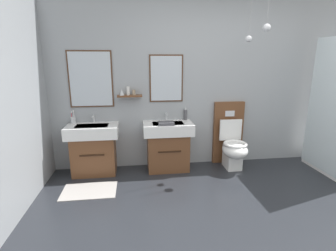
% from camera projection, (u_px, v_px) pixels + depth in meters
% --- Properties ---
extents(ground_plane, '(6.40, 5.14, 0.10)m').
position_uv_depth(ground_plane, '(267.00, 239.00, 2.50)').
color(ground_plane, '#23262B').
rests_on(ground_plane, ground).
extents(wall_back, '(5.20, 0.64, 2.64)m').
position_uv_depth(wall_back, '(213.00, 81.00, 3.98)').
color(wall_back, '#999EA3').
rests_on(wall_back, ground).
extents(bath_mat, '(0.68, 0.44, 0.01)m').
position_uv_depth(bath_mat, '(89.00, 191.00, 3.29)').
color(bath_mat, '#9E9993').
rests_on(bath_mat, ground).
extents(vanity_sink_left, '(0.73, 0.45, 0.73)m').
position_uv_depth(vanity_sink_left, '(94.00, 148.00, 3.75)').
color(vanity_sink_left, brown).
rests_on(vanity_sink_left, ground).
extents(tap_on_left_sink, '(0.03, 0.13, 0.11)m').
position_uv_depth(tap_on_left_sink, '(93.00, 118.00, 3.80)').
color(tap_on_left_sink, silver).
rests_on(tap_on_left_sink, vanity_sink_left).
extents(vanity_sink_right, '(0.73, 0.45, 0.73)m').
position_uv_depth(vanity_sink_right, '(168.00, 144.00, 3.89)').
color(vanity_sink_right, brown).
rests_on(vanity_sink_right, ground).
extents(tap_on_right_sink, '(0.03, 0.13, 0.11)m').
position_uv_depth(tap_on_right_sink, '(166.00, 116.00, 3.93)').
color(tap_on_right_sink, silver).
rests_on(tap_on_right_sink, vanity_sink_right).
extents(toilet, '(0.48, 0.62, 1.00)m').
position_uv_depth(toilet, '(231.00, 143.00, 4.00)').
color(toilet, brown).
rests_on(toilet, ground).
extents(toothbrush_cup, '(0.07, 0.07, 0.20)m').
position_uv_depth(toothbrush_cup, '(73.00, 120.00, 3.75)').
color(toothbrush_cup, silver).
rests_on(toothbrush_cup, vanity_sink_left).
extents(soap_dispenser, '(0.06, 0.06, 0.19)m').
position_uv_depth(soap_dispenser, '(185.00, 115.00, 3.97)').
color(soap_dispenser, '#4C4C51').
rests_on(soap_dispenser, vanity_sink_right).
extents(folded_hand_towel, '(0.22, 0.16, 0.04)m').
position_uv_depth(folded_hand_towel, '(166.00, 123.00, 3.67)').
color(folded_hand_towel, '#47474C').
rests_on(folded_hand_towel, vanity_sink_right).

